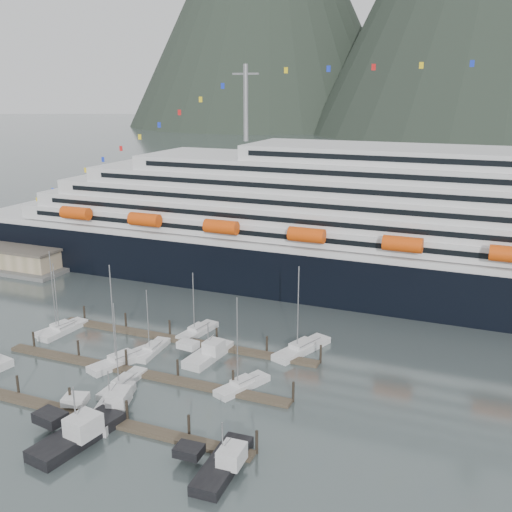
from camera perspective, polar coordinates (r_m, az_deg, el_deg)
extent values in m
plane|color=#4C5A59|center=(88.44, -9.36, -12.42)|extent=(1600.00, 1600.00, 0.00)
cube|color=black|center=(127.49, 13.68, -1.81)|extent=(210.00, 28.00, 12.00)
cube|color=silver|center=(125.74, 13.87, 1.01)|extent=(205.80, 27.44, 1.50)
cube|color=silver|center=(124.52, 16.22, 1.94)|extent=(185.00, 26.00, 3.20)
cube|color=black|center=(111.89, 15.42, 0.57)|extent=(175.75, 0.20, 1.00)
cube|color=silver|center=(123.65, 17.25, 3.28)|extent=(180.00, 25.00, 3.20)
cube|color=black|center=(111.41, 16.59, 2.11)|extent=(171.00, 0.20, 1.00)
cube|color=silver|center=(122.89, 18.30, 4.65)|extent=(172.00, 24.00, 3.20)
cube|color=black|center=(111.05, 17.77, 3.67)|extent=(163.40, 0.20, 1.00)
cube|color=silver|center=(122.24, 19.36, 6.02)|extent=(160.00, 23.00, 3.20)
cube|color=black|center=(110.83, 18.97, 5.23)|extent=(152.00, 0.20, 1.00)
cube|color=silver|center=(121.71, 20.44, 7.37)|extent=(140.00, 22.00, 3.00)
cube|color=black|center=(110.75, 20.16, 6.74)|extent=(133.00, 0.20, 1.00)
cube|color=silver|center=(121.31, 21.52, 8.67)|extent=(95.00, 20.00, 3.00)
cube|color=black|center=(111.30, 21.37, 8.22)|extent=(90.25, 0.20, 1.00)
cylinder|color=gray|center=(131.59, -0.98, 14.35)|extent=(1.00, 1.00, 16.00)
cylinder|color=#E7490C|center=(139.75, -16.78, 3.93)|extent=(7.00, 2.80, 2.80)
cylinder|color=#E7490C|center=(129.25, -10.55, 3.43)|extent=(7.00, 2.80, 2.80)
cylinder|color=#E7490C|center=(120.54, -3.34, 2.78)|extent=(7.00, 2.80, 2.80)
cylinder|color=#E7490C|center=(114.02, 4.84, 2.01)|extent=(7.00, 2.80, 2.80)
cylinder|color=#E7490C|center=(110.08, 13.79, 1.10)|extent=(7.00, 2.80, 2.80)
cylinder|color=#E7490C|center=(109.02, 23.15, 0.13)|extent=(7.00, 2.80, 2.80)
cube|color=#473D2D|center=(83.90, -16.07, -14.33)|extent=(48.00, 2.00, 0.50)
cylinder|color=black|center=(91.39, -21.73, -11.45)|extent=(0.36, 0.36, 3.20)
cylinder|color=black|center=(85.81, -17.28, -12.84)|extent=(0.36, 0.36, 3.20)
cylinder|color=black|center=(80.84, -12.19, -14.33)|extent=(0.36, 0.36, 3.20)
cylinder|color=black|center=(76.61, -6.41, -15.86)|extent=(0.36, 0.36, 3.20)
cylinder|color=black|center=(73.25, 0.07, -17.37)|extent=(0.36, 0.36, 3.20)
cube|color=#473D2D|center=(93.03, -11.05, -10.85)|extent=(48.00, 2.00, 0.50)
cylinder|color=black|center=(105.58, -20.40, -7.60)|extent=(0.36, 0.36, 3.20)
cylinder|color=black|center=(99.98, -16.55, -8.56)|extent=(0.36, 0.36, 3.20)
cylinder|color=black|center=(94.90, -12.25, -9.60)|extent=(0.36, 0.36, 3.20)
cylinder|color=black|center=(90.44, -7.47, -10.68)|extent=(0.36, 0.36, 3.20)
cylinder|color=black|center=(86.68, -2.19, -11.78)|extent=(0.36, 0.36, 3.20)
cylinder|color=black|center=(83.73, 3.56, -12.85)|extent=(0.36, 0.36, 3.20)
cube|color=#473D2D|center=(102.99, -7.05, -7.96)|extent=(48.00, 2.00, 0.50)
cylinder|color=black|center=(114.58, -16.03, -5.36)|extent=(0.36, 0.36, 3.20)
cylinder|color=black|center=(109.44, -12.30, -6.11)|extent=(0.36, 0.36, 3.20)
cylinder|color=black|center=(104.83, -8.22, -6.89)|extent=(0.36, 0.36, 3.20)
cylinder|color=black|center=(100.80, -3.77, -7.70)|extent=(0.36, 0.36, 3.20)
cylinder|color=black|center=(97.45, 1.04, -8.52)|extent=(0.36, 0.36, 3.20)
cylinder|color=black|center=(94.83, 6.17, -9.33)|extent=(0.36, 0.36, 3.20)
cube|color=silver|center=(111.87, -18.06, -6.69)|extent=(4.77, 9.56, 1.43)
cube|color=silver|center=(111.53, -18.10, -6.25)|extent=(2.75, 3.61, 0.82)
cylinder|color=gray|center=(108.81, -18.79, -3.10)|extent=(0.16, 0.16, 13.93)
cube|color=silver|center=(96.89, -12.64, -9.83)|extent=(6.51, 11.36, 1.55)
cube|color=silver|center=(96.46, -12.68, -9.28)|extent=(3.41, 4.39, 0.88)
cylinder|color=gray|center=(93.08, -13.51, -5.35)|extent=(0.18, 0.18, 15.27)
cube|color=silver|center=(99.78, -9.87, -8.89)|extent=(3.04, 8.87, 1.28)
cube|color=silver|center=(99.45, -9.89, -8.47)|extent=(2.06, 3.18, 0.73)
cylinder|color=gray|center=(96.88, -10.26, -6.05)|extent=(0.15, 0.15, 10.14)
cube|color=silver|center=(90.09, -12.56, -11.87)|extent=(2.37, 9.66, 1.23)
cube|color=silver|center=(89.75, -12.59, -11.44)|extent=(1.78, 3.39, 0.70)
cylinder|color=gray|center=(86.54, -13.18, -8.21)|extent=(0.14, 0.14, 12.24)
cube|color=silver|center=(111.20, -17.86, -6.81)|extent=(3.33, 9.97, 1.37)
cube|color=silver|center=(110.88, -17.90, -6.39)|extent=(2.23, 3.58, 0.78)
cylinder|color=gray|center=(108.29, -18.51, -3.74)|extent=(0.16, 0.16, 11.94)
cube|color=silver|center=(105.82, -5.58, -7.25)|extent=(4.01, 9.36, 1.41)
cube|color=silver|center=(105.47, -5.59, -6.80)|extent=(2.49, 3.45, 0.81)
cylinder|color=gray|center=(102.99, -5.97, -4.39)|extent=(0.16, 0.16, 10.48)
cube|color=silver|center=(98.88, 4.39, -8.93)|extent=(6.89, 12.25, 1.59)
cube|color=silver|center=(98.45, 4.40, -8.37)|extent=(3.58, 4.71, 0.91)
cylinder|color=gray|center=(95.08, 4.03, -4.96)|extent=(0.18, 0.18, 13.73)
cube|color=silver|center=(87.47, -1.31, -12.35)|extent=(5.81, 9.28, 1.39)
cube|color=silver|center=(87.05, -1.32, -11.83)|extent=(3.04, 3.66, 0.80)
cylinder|color=gray|center=(83.77, -1.79, -8.20)|extent=(0.16, 0.16, 13.09)
cube|color=black|center=(78.89, -16.62, -16.36)|extent=(6.02, 12.92, 2.26)
cube|color=black|center=(81.37, -19.00, -14.34)|extent=(4.23, 3.32, 1.36)
cube|color=silver|center=(76.92, -16.11, -15.25)|extent=(3.72, 4.19, 2.49)
cube|color=black|center=(76.47, -16.17, -14.67)|extent=(3.46, 3.91, 0.56)
cylinder|color=gray|center=(76.81, -16.87, -13.72)|extent=(0.18, 0.18, 5.65)
cube|color=silver|center=(84.19, -13.68, -13.95)|extent=(6.66, 12.94, 1.79)
cube|color=silver|center=(85.31, -16.82, -12.95)|extent=(3.70, 3.51, 1.07)
cube|color=silver|center=(82.98, -12.92, -13.02)|extent=(3.47, 4.32, 1.97)
cube|color=black|center=(82.64, -12.95, -12.58)|extent=(3.23, 4.03, 0.45)
cylinder|color=gray|center=(82.66, -13.83, -12.00)|extent=(0.14, 0.14, 4.48)
cube|color=black|center=(71.36, -3.18, -19.42)|extent=(3.77, 11.19, 1.84)
cube|color=black|center=(72.23, -6.41, -17.94)|extent=(3.23, 2.56, 1.11)
cube|color=silver|center=(69.99, -2.32, -18.42)|extent=(2.72, 3.42, 2.03)
cube|color=black|center=(69.58, -2.33, -17.92)|extent=(2.52, 3.19, 0.46)
cylinder|color=gray|center=(69.49, -3.22, -17.17)|extent=(0.15, 0.15, 4.61)
cube|color=silver|center=(96.59, -4.55, -9.49)|extent=(4.36, 10.53, 1.86)
cube|color=silver|center=(98.11, -6.50, -8.40)|extent=(3.38, 2.56, 1.12)
cube|color=silver|center=(95.33, -4.05, -8.65)|extent=(2.90, 3.32, 2.05)
cube|color=black|center=(95.03, -4.06, -8.24)|extent=(2.70, 3.10, 0.47)
cylinder|color=gray|center=(95.21, -4.59, -7.65)|extent=(0.15, 0.15, 4.66)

